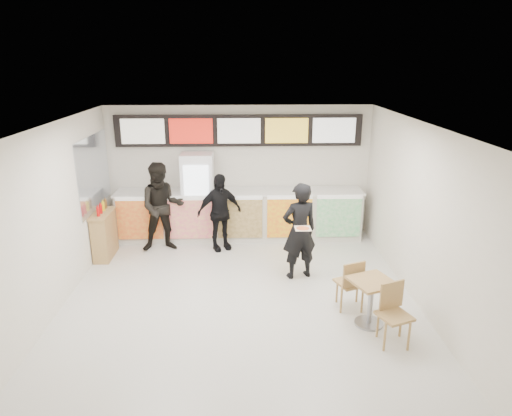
{
  "coord_description": "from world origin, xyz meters",
  "views": [
    {
      "loc": [
        0.04,
        -6.79,
        3.96
      ],
      "look_at": [
        0.31,
        1.2,
        1.35
      ],
      "focal_mm": 32.0,
      "sensor_mm": 36.0,
      "label": 1
    }
  ],
  "objects_px": {
    "customer_left": "(162,207)",
    "service_counter": "(240,215)",
    "customer_mid": "(219,212)",
    "cafe_table": "(371,294)",
    "customer_main": "(299,231)",
    "condiment_ledge": "(104,234)",
    "drinks_fridge": "(198,197)"
  },
  "relations": [
    {
      "from": "customer_mid",
      "to": "cafe_table",
      "type": "height_order",
      "value": "customer_mid"
    },
    {
      "from": "customer_main",
      "to": "customer_mid",
      "type": "relative_size",
      "value": 1.1
    },
    {
      "from": "drinks_fridge",
      "to": "service_counter",
      "type": "bearing_deg",
      "value": -0.99
    },
    {
      "from": "service_counter",
      "to": "customer_main",
      "type": "height_order",
      "value": "customer_main"
    },
    {
      "from": "service_counter",
      "to": "customer_mid",
      "type": "bearing_deg",
      "value": -125.43
    },
    {
      "from": "drinks_fridge",
      "to": "cafe_table",
      "type": "xyz_separation_m",
      "value": [
        2.95,
        -3.71,
        -0.48
      ]
    },
    {
      "from": "service_counter",
      "to": "drinks_fridge",
      "type": "height_order",
      "value": "drinks_fridge"
    },
    {
      "from": "service_counter",
      "to": "customer_mid",
      "type": "height_order",
      "value": "customer_mid"
    },
    {
      "from": "customer_mid",
      "to": "customer_main",
      "type": "bearing_deg",
      "value": -66.57
    },
    {
      "from": "service_counter",
      "to": "customer_left",
      "type": "relative_size",
      "value": 2.87
    },
    {
      "from": "customer_main",
      "to": "customer_left",
      "type": "distance_m",
      "value": 3.1
    },
    {
      "from": "customer_mid",
      "to": "cafe_table",
      "type": "xyz_separation_m",
      "value": [
        2.46,
        -3.08,
        -0.32
      ]
    },
    {
      "from": "service_counter",
      "to": "drinks_fridge",
      "type": "bearing_deg",
      "value": 179.01
    },
    {
      "from": "service_counter",
      "to": "drinks_fridge",
      "type": "relative_size",
      "value": 2.78
    },
    {
      "from": "service_counter",
      "to": "cafe_table",
      "type": "height_order",
      "value": "service_counter"
    },
    {
      "from": "drinks_fridge",
      "to": "customer_left",
      "type": "xyz_separation_m",
      "value": [
        -0.72,
        -0.62,
        -0.03
      ]
    },
    {
      "from": "service_counter",
      "to": "customer_mid",
      "type": "distance_m",
      "value": 0.8
    },
    {
      "from": "drinks_fridge",
      "to": "customer_left",
      "type": "distance_m",
      "value": 0.95
    },
    {
      "from": "customer_left",
      "to": "condiment_ledge",
      "type": "bearing_deg",
      "value": -173.6
    },
    {
      "from": "customer_main",
      "to": "customer_left",
      "type": "relative_size",
      "value": 0.96
    },
    {
      "from": "customer_left",
      "to": "cafe_table",
      "type": "xyz_separation_m",
      "value": [
        3.67,
        -3.1,
        -0.44
      ]
    },
    {
      "from": "customer_mid",
      "to": "condiment_ledge",
      "type": "distance_m",
      "value": 2.43
    },
    {
      "from": "customer_mid",
      "to": "condiment_ledge",
      "type": "bearing_deg",
      "value": 163.44
    },
    {
      "from": "cafe_table",
      "to": "condiment_ledge",
      "type": "bearing_deg",
      "value": 129.39
    },
    {
      "from": "customer_main",
      "to": "condiment_ledge",
      "type": "xyz_separation_m",
      "value": [
        -3.93,
        1.06,
        -0.43
      ]
    },
    {
      "from": "service_counter",
      "to": "customer_main",
      "type": "bearing_deg",
      "value": -61.13
    },
    {
      "from": "customer_left",
      "to": "service_counter",
      "type": "bearing_deg",
      "value": 9.76
    },
    {
      "from": "drinks_fridge",
      "to": "condiment_ledge",
      "type": "relative_size",
      "value": 1.72
    },
    {
      "from": "customer_mid",
      "to": "condiment_ledge",
      "type": "relative_size",
      "value": 1.45
    },
    {
      "from": "customer_left",
      "to": "drinks_fridge",
      "type": "bearing_deg",
      "value": 30.46
    },
    {
      "from": "cafe_table",
      "to": "customer_mid",
      "type": "bearing_deg",
      "value": 107.56
    },
    {
      "from": "customer_main",
      "to": "condiment_ledge",
      "type": "distance_m",
      "value": 4.09
    }
  ]
}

